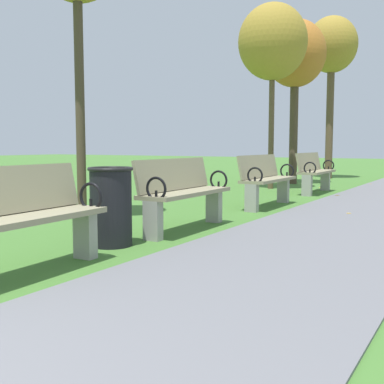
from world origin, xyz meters
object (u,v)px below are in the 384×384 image
park_bench_2 (18,218)px  trash_bin (111,206)px  park_bench_4 (266,179)px  tree_4 (332,48)px  tree_3 (295,56)px  park_bench_5 (315,171)px  park_bench_3 (183,192)px  tree_2 (273,43)px

park_bench_2 → trash_bin: size_ratio=1.93×
park_bench_4 → tree_4: tree_4 is taller
tree_3 → park_bench_5: bearing=-60.1°
park_bench_2 → trash_bin: park_bench_2 is taller
park_bench_2 → park_bench_4: bearing=90.0°
park_bench_3 → tree_2: size_ratio=0.36×
park_bench_2 → tree_4: size_ratio=0.32×
park_bench_3 → park_bench_5: bearing=90.0°
park_bench_4 → tree_4: 8.59m
tree_4 → trash_bin: size_ratio=6.06×
tree_2 → park_bench_3: bearing=-78.2°
park_bench_4 → tree_3: (-1.30, 5.07, 3.00)m
park_bench_3 → tree_4: size_ratio=0.32×
park_bench_3 → tree_2: (-1.25, 6.01, 3.03)m
park_bench_4 → tree_3: size_ratio=0.36×
park_bench_4 → trash_bin: bearing=-92.2°
park_bench_2 → trash_bin: (-0.15, 1.31, -0.06)m
tree_4 → trash_bin: (0.90, -11.61, -3.69)m
tree_3 → trash_bin: 9.54m
park_bench_5 → tree_3: tree_3 is taller
trash_bin → tree_3: bearing=97.3°
park_bench_3 → tree_2: bearing=101.8°
park_bench_2 → park_bench_5: 8.01m
tree_4 → park_bench_2: bearing=-85.4°
park_bench_3 → tree_4: bearing=95.7°
park_bench_5 → park_bench_4: bearing=-90.0°
park_bench_4 → park_bench_5: 2.81m
park_bench_5 → park_bench_2: bearing=-90.0°
tree_4 → tree_2: bearing=-92.7°
park_bench_5 → tree_3: bearing=119.9°
park_bench_2 → tree_2: size_ratio=0.36×
park_bench_5 → tree_4: bearing=102.0°
park_bench_3 → park_bench_4: (-0.00, 2.69, 0.00)m
park_bench_2 → tree_3: (-1.30, 10.27, 3.00)m
tree_4 → park_bench_4: bearing=-82.3°
tree_4 → trash_bin: tree_4 is taller
park_bench_5 → tree_3: 3.98m
park_bench_4 → park_bench_5: same height
tree_4 → trash_bin: 12.21m
tree_3 → tree_4: size_ratio=0.88×
park_bench_3 → park_bench_4: bearing=90.0°
tree_2 → tree_3: size_ratio=1.00×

